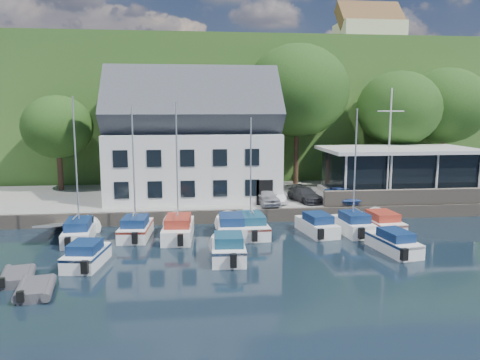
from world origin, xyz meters
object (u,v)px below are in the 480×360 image
(boat_r1_6, at_px, (355,167))
(boat_r2_4, at_px, (394,240))
(car_blue, at_px, (343,195))
(boat_r1_7, at_px, (381,221))
(car_dgrey, at_px, (305,194))
(dinghy_1, at_px, (35,287))
(club_pavilion, at_px, (397,171))
(harbor_building, at_px, (193,146))
(boat_r1_0, at_px, (76,173))
(dinghy_0, at_px, (17,275))
(boat_r1_4, at_px, (251,170))
(car_white, at_px, (276,196))
(boat_r2_2, at_px, (228,246))
(boat_r1_5, at_px, (317,223))
(flagpole, at_px, (389,146))
(boat_r1_2, at_px, (177,168))
(boat_r2_0, at_px, (86,253))
(boat_r1_1, at_px, (134,172))
(car_silver, at_px, (266,196))
(boat_r1_3, at_px, (231,225))

(boat_r1_6, height_order, boat_r2_4, boat_r1_6)
(car_blue, distance_m, boat_r1_7, 5.50)
(car_dgrey, distance_m, dinghy_1, 22.45)
(club_pavilion, distance_m, car_dgrey, 9.46)
(car_dgrey, relative_size, boat_r1_6, 0.43)
(harbor_building, bearing_deg, boat_r2_4, -49.40)
(boat_r1_0, relative_size, dinghy_0, 3.20)
(boat_r1_6, bearing_deg, car_dgrey, 100.74)
(boat_r1_4, bearing_deg, boat_r1_7, -3.45)
(boat_r1_0, bearing_deg, car_white, 18.73)
(boat_r1_4, relative_size, boat_r1_6, 0.97)
(car_white, distance_m, boat_r1_6, 8.08)
(club_pavilion, relative_size, dinghy_1, 4.58)
(car_white, bearing_deg, dinghy_0, -139.35)
(car_dgrey, relative_size, boat_r2_2, 0.77)
(boat_r1_5, xyz_separation_m, dinghy_1, (-15.98, -8.89, -0.38))
(flagpole, bearing_deg, car_white, 176.78)
(boat_r1_0, relative_size, boat_r1_2, 0.95)
(flagpole, distance_m, boat_r2_4, 11.81)
(boat_r2_0, height_order, boat_r2_4, boat_r2_4)
(boat_r1_2, relative_size, boat_r2_4, 1.66)
(flagpole, height_order, boat_r1_1, flagpole)
(car_silver, relative_size, dinghy_0, 1.36)
(boat_r1_5, distance_m, boat_r1_6, 4.62)
(club_pavilion, distance_m, boat_r2_4, 14.80)
(flagpole, bearing_deg, boat_r1_2, -162.22)
(boat_r2_0, height_order, boat_r2_2, boat_r2_2)
(harbor_building, height_order, car_silver, harbor_building)
(harbor_building, relative_size, car_dgrey, 3.63)
(boat_r1_2, xyz_separation_m, boat_r2_4, (12.94, -4.60, -3.97))
(car_dgrey, bearing_deg, dinghy_0, -159.08)
(boat_r1_7, distance_m, dinghy_1, 22.58)
(car_dgrey, relative_size, boat_r1_3, 0.66)
(boat_r2_2, bearing_deg, boat_r1_3, 85.60)
(car_dgrey, height_order, boat_r1_0, boat_r1_0)
(harbor_building, height_order, dinghy_0, harbor_building)
(boat_r1_1, xyz_separation_m, boat_r1_7, (17.02, -0.17, -3.75))
(boat_r1_0, distance_m, boat_r1_3, 10.64)
(harbor_building, bearing_deg, club_pavilion, -1.59)
(boat_r1_4, bearing_deg, boat_r1_1, 178.54)
(boat_r1_1, xyz_separation_m, boat_r1_5, (12.32, -0.36, -3.74))
(harbor_building, distance_m, car_dgrey, 10.21)
(boat_r1_2, distance_m, boat_r1_6, 11.99)
(boat_r1_5, bearing_deg, dinghy_1, -159.86)
(harbor_building, distance_m, boat_r1_5, 13.17)
(boat_r1_6, bearing_deg, car_blue, 72.82)
(car_blue, xyz_separation_m, boat_r2_0, (-18.16, -10.55, -0.92))
(harbor_building, relative_size, boat_r1_1, 1.61)
(flagpole, xyz_separation_m, boat_r1_3, (-13.32, -5.23, -4.84))
(car_blue, xyz_separation_m, boat_r2_2, (-10.30, -10.42, -0.85))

